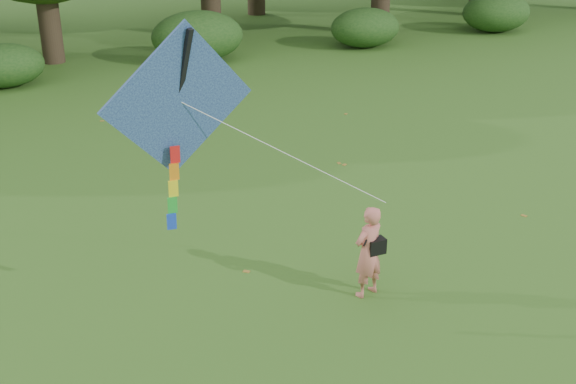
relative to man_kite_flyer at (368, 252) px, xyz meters
name	(u,v)px	position (x,y,z in m)	size (l,w,h in m)	color
ground	(381,317)	(-0.15, -0.70, -0.80)	(100.00, 100.00, 0.00)	#265114
man_kite_flyer	(368,252)	(0.00, 0.00, 0.00)	(0.58, 0.38, 1.59)	#CC6D60
crossbody_bag	(376,245)	(0.12, -0.03, 0.11)	(0.43, 0.20, 0.67)	black
flying_kite	(179,104)	(-2.84, 0.59, 2.69)	(4.27, 1.02, 3.12)	#296CB5
shrub_band	(100,49)	(-0.87, 16.90, 0.06)	(39.15, 3.22, 1.88)	#264919
fallen_leaves	(332,182)	(1.79, 4.52, -0.79)	(6.79, 15.82, 0.01)	olive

